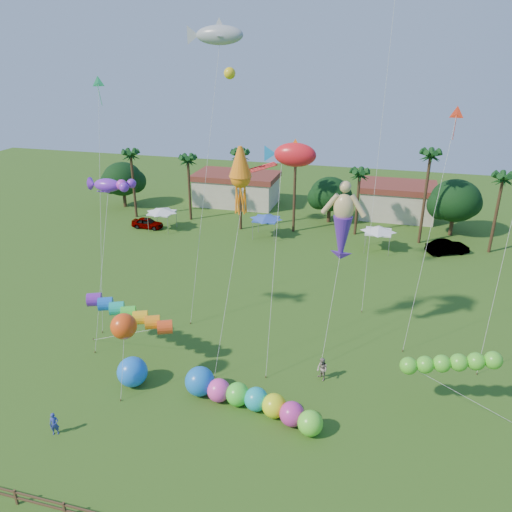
% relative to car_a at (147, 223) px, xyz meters
% --- Properties ---
extents(ground, '(160.00, 160.00, 0.00)m').
position_rel_car_a_xyz_m(ground, '(22.28, -36.05, -0.72)').
color(ground, '#285116').
rests_on(ground, ground).
extents(tree_line, '(69.46, 8.91, 11.00)m').
position_rel_car_a_xyz_m(tree_line, '(25.85, 7.95, 3.56)').
color(tree_line, '#3A2819').
rests_on(tree_line, ground).
extents(buildings_row, '(35.00, 7.00, 4.00)m').
position_rel_car_a_xyz_m(buildings_row, '(19.19, 13.95, 1.28)').
color(buildings_row, beige).
rests_on(buildings_row, ground).
extents(tent_row, '(31.00, 4.00, 0.60)m').
position_rel_car_a_xyz_m(tent_row, '(16.28, 0.29, 2.03)').
color(tent_row, white).
rests_on(tent_row, ground).
extents(car_a, '(4.23, 1.73, 1.44)m').
position_rel_car_a_xyz_m(car_a, '(0.00, 0.00, 0.00)').
color(car_a, '#4C4C54').
rests_on(car_a, ground).
extents(car_b, '(5.21, 3.78, 1.64)m').
position_rel_car_a_xyz_m(car_b, '(38.37, 1.11, 0.10)').
color(car_b, '#4C4C54').
rests_on(car_b, ground).
extents(spectator_a, '(0.68, 0.59, 1.57)m').
position_rel_car_a_xyz_m(spectator_a, '(12.03, -36.92, 0.07)').
color(spectator_a, '#2C399A').
rests_on(spectator_a, ground).
extents(spectator_b, '(1.11, 1.11, 1.81)m').
position_rel_car_a_xyz_m(spectator_b, '(27.54, -26.91, 0.19)').
color(spectator_b, gray).
rests_on(spectator_b, ground).
extents(caterpillar_inflatable, '(10.22, 3.95, 2.09)m').
position_rel_car_a_xyz_m(caterpillar_inflatable, '(23.08, -31.42, 0.16)').
color(caterpillar_inflatable, '#FF43B5').
rests_on(caterpillar_inflatable, ground).
extents(blue_ball, '(2.19, 2.19, 2.19)m').
position_rel_car_a_xyz_m(blue_ball, '(14.39, -31.07, 0.38)').
color(blue_ball, '#1B71F6').
rests_on(blue_ball, ground).
extents(rainbow_tube, '(9.63, 3.30, 4.05)m').
position_rel_car_a_xyz_m(rainbow_tube, '(13.97, -28.40, 2.79)').
color(rainbow_tube, '#EB491A').
rests_on(rainbow_tube, ground).
extents(green_worm, '(10.36, 3.52, 4.00)m').
position_rel_car_a_xyz_m(green_worm, '(33.36, -28.37, 2.58)').
color(green_worm, '#54CD2D').
rests_on(green_worm, ground).
extents(orange_ball_kite, '(1.97, 2.35, 6.14)m').
position_rel_car_a_xyz_m(orange_ball_kite, '(14.49, -31.65, 4.53)').
color(orange_ball_kite, '#EC4813').
rests_on(orange_ball_kite, ground).
extents(merman_kite, '(2.75, 4.65, 13.17)m').
position_rel_car_a_xyz_m(merman_kite, '(27.83, -21.60, 9.49)').
color(merman_kite, tan).
rests_on(merman_kite, ground).
extents(fish_kite, '(4.60, 5.57, 16.69)m').
position_rel_car_a_xyz_m(fish_kite, '(24.33, -23.20, 15.03)').
color(fish_kite, red).
rests_on(fish_kite, ground).
extents(shark_kite, '(5.28, 6.25, 24.49)m').
position_rel_car_a_xyz_m(shark_kite, '(16.77, -16.78, 22.83)').
color(shark_kite, '#9BA2A9').
rests_on(shark_kite, ground).
extents(squid_kite, '(2.11, 5.20, 16.55)m').
position_rel_car_a_xyz_m(squid_kite, '(20.79, -24.69, 13.51)').
color(squid_kite, orange).
rests_on(squid_kite, ground).
extents(lobster_kite, '(4.19, 5.12, 13.73)m').
position_rel_car_a_xyz_m(lobster_kite, '(10.22, -24.81, 12.29)').
color(lobster_kite, purple).
rests_on(lobster_kite, ground).
extents(delta_kite_red, '(2.44, 4.43, 18.76)m').
position_rel_car_a_xyz_m(delta_kite_red, '(35.13, -17.37, 17.12)').
color(delta_kite_red, '#FA391B').
rests_on(delta_kite_red, ground).
extents(delta_kite_green, '(1.00, 4.11, 20.68)m').
position_rel_car_a_xyz_m(delta_kite_green, '(8.51, -21.77, 18.87)').
color(delta_kite_green, '#34DE7F').
rests_on(delta_kite_green, ground).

